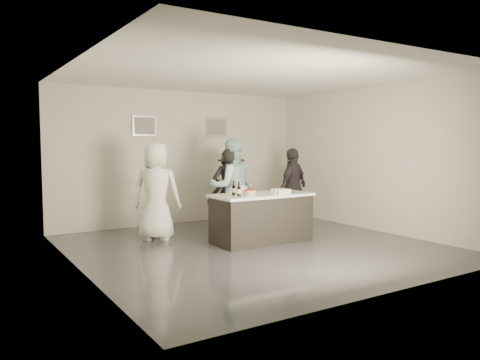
% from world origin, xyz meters
% --- Properties ---
extents(floor, '(6.00, 6.00, 0.00)m').
position_xyz_m(floor, '(0.00, 0.00, 0.00)').
color(floor, '#3D3D42').
rests_on(floor, ground).
extents(ceiling, '(6.00, 6.00, 0.00)m').
position_xyz_m(ceiling, '(0.00, 0.00, 3.00)').
color(ceiling, white).
extents(wall_back, '(6.00, 0.04, 3.00)m').
position_xyz_m(wall_back, '(0.00, 3.00, 1.50)').
color(wall_back, beige).
rests_on(wall_back, ground).
extents(wall_front, '(6.00, 0.04, 3.00)m').
position_xyz_m(wall_front, '(0.00, -3.00, 1.50)').
color(wall_front, beige).
rests_on(wall_front, ground).
extents(wall_left, '(0.04, 6.00, 3.00)m').
position_xyz_m(wall_left, '(-3.00, 0.00, 1.50)').
color(wall_left, beige).
rests_on(wall_left, ground).
extents(wall_right, '(0.04, 6.00, 3.00)m').
position_xyz_m(wall_right, '(3.00, 0.00, 1.50)').
color(wall_right, beige).
rests_on(wall_right, ground).
extents(picture_left, '(0.54, 0.04, 0.44)m').
position_xyz_m(picture_left, '(-0.90, 2.97, 2.20)').
color(picture_left, '#B2B2B7').
rests_on(picture_left, wall_back).
extents(picture_right, '(0.54, 0.04, 0.44)m').
position_xyz_m(picture_right, '(0.90, 2.97, 2.20)').
color(picture_right, '#B2B2B7').
rests_on(picture_right, wall_back).
extents(bar_counter, '(1.86, 0.86, 0.90)m').
position_xyz_m(bar_counter, '(0.33, 0.27, 0.45)').
color(bar_counter, white).
rests_on(bar_counter, ground).
extents(cake, '(0.23, 0.23, 0.07)m').
position_xyz_m(cake, '(0.03, 0.23, 0.94)').
color(cake, orange).
rests_on(cake, bar_counter).
extents(beer_bottle_a, '(0.07, 0.07, 0.26)m').
position_xyz_m(beer_bottle_a, '(-0.23, 0.34, 1.03)').
color(beer_bottle_a, black).
rests_on(beer_bottle_a, bar_counter).
extents(beer_bottle_b, '(0.07, 0.07, 0.26)m').
position_xyz_m(beer_bottle_b, '(-0.26, 0.13, 1.03)').
color(beer_bottle_b, black).
rests_on(beer_bottle_b, bar_counter).
extents(tumbler_cluster, '(0.30, 0.30, 0.08)m').
position_xyz_m(tumbler_cluster, '(0.69, 0.17, 0.94)').
color(tumbler_cluster, orange).
rests_on(tumbler_cluster, bar_counter).
extents(candles, '(0.24, 0.08, 0.01)m').
position_xyz_m(candles, '(0.00, 0.00, 0.90)').
color(candles, pink).
rests_on(candles, bar_counter).
extents(person_main_black, '(0.72, 0.57, 1.74)m').
position_xyz_m(person_main_black, '(0.12, 1.12, 0.87)').
color(person_main_black, black).
rests_on(person_main_black, ground).
extents(person_main_blue, '(1.05, 0.89, 1.91)m').
position_xyz_m(person_main_blue, '(0.19, 1.12, 0.96)').
color(person_main_blue, '#9AC7C9').
rests_on(person_main_blue, ground).
extents(person_guest_left, '(1.07, 1.03, 1.85)m').
position_xyz_m(person_guest_left, '(-1.24, 1.49, 0.92)').
color(person_guest_left, white).
rests_on(person_guest_left, ground).
extents(person_guest_right, '(1.09, 0.77, 1.72)m').
position_xyz_m(person_guest_right, '(1.96, 1.39, 0.86)').
color(person_guest_right, '#2F2A31').
rests_on(person_guest_right, ground).
extents(person_guest_back, '(1.15, 0.77, 1.66)m').
position_xyz_m(person_guest_back, '(0.66, 1.91, 0.83)').
color(person_guest_back, black).
rests_on(person_guest_back, ground).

